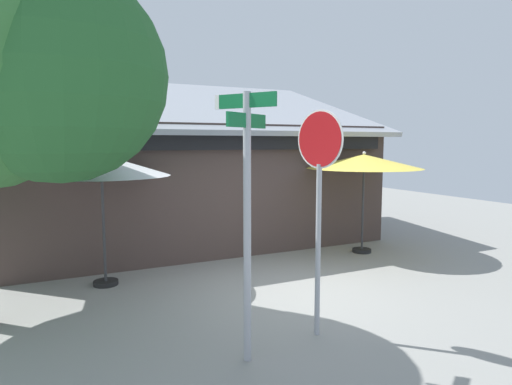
{
  "coord_description": "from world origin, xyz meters",
  "views": [
    {
      "loc": [
        -3.86,
        -6.53,
        2.56
      ],
      "look_at": [
        -0.08,
        1.2,
        1.6
      ],
      "focal_mm": 31.13,
      "sensor_mm": 36.0,
      "label": 1
    }
  ],
  "objects_px": {
    "stop_sign": "(319,181)",
    "patio_umbrella_mustard_center": "(364,162)",
    "patio_umbrella_ivory_left": "(101,166)",
    "street_sign_post": "(247,203)"
  },
  "relations": [
    {
      "from": "street_sign_post",
      "to": "stop_sign",
      "type": "height_order",
      "value": "street_sign_post"
    },
    {
      "from": "stop_sign",
      "to": "patio_umbrella_ivory_left",
      "type": "bearing_deg",
      "value": 123.52
    },
    {
      "from": "patio_umbrella_mustard_center",
      "to": "stop_sign",
      "type": "bearing_deg",
      "value": -136.39
    },
    {
      "from": "street_sign_post",
      "to": "patio_umbrella_ivory_left",
      "type": "xyz_separation_m",
      "value": [
        -1.13,
        3.66,
        0.28
      ]
    },
    {
      "from": "stop_sign",
      "to": "patio_umbrella_ivory_left",
      "type": "relative_size",
      "value": 1.23
    },
    {
      "from": "patio_umbrella_ivory_left",
      "to": "patio_umbrella_mustard_center",
      "type": "distance_m",
      "value": 5.76
    },
    {
      "from": "stop_sign",
      "to": "patio_umbrella_mustard_center",
      "type": "distance_m",
      "value": 4.82
    },
    {
      "from": "stop_sign",
      "to": "patio_umbrella_mustard_center",
      "type": "xyz_separation_m",
      "value": [
        3.49,
        3.32,
        0.05
      ]
    },
    {
      "from": "stop_sign",
      "to": "street_sign_post",
      "type": "bearing_deg",
      "value": -168.58
    },
    {
      "from": "patio_umbrella_ivory_left",
      "to": "patio_umbrella_mustard_center",
      "type": "height_order",
      "value": "patio_umbrella_ivory_left"
    }
  ]
}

